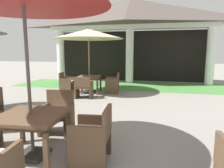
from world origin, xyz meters
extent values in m
cylinder|color=white|center=(-4.20, 9.31, 1.47)|extent=(0.43, 0.43, 2.93)
cylinder|color=white|center=(0.00, 9.31, 1.47)|extent=(0.43, 0.43, 2.93)
cylinder|color=white|center=(4.20, 9.31, 1.47)|extent=(0.43, 0.43, 2.93)
cube|color=white|center=(0.00, 9.31, 3.05)|extent=(9.19, 0.70, 0.24)
pyramid|color=#514742|center=(0.00, 9.31, 3.86)|extent=(9.59, 2.80, 1.38)
cube|color=black|center=(0.00, 10.21, 1.47)|extent=(8.99, 0.16, 2.93)
cube|color=#47843D|center=(0.00, 8.08, 0.00)|extent=(11.39, 2.79, 0.01)
cube|color=brown|center=(-0.42, 0.71, 0.71)|extent=(1.10, 1.10, 0.05)
cube|color=brown|center=(-0.42, 0.71, 0.65)|extent=(1.01, 1.01, 0.06)
cube|color=brown|center=(0.10, 0.28, 0.31)|extent=(0.08, 0.08, 0.62)
cube|color=brown|center=(-0.93, 1.14, 0.31)|extent=(0.08, 0.08, 0.62)
cube|color=brown|center=(0.02, 1.22, 0.31)|extent=(0.08, 0.08, 0.62)
cube|color=#2D2D2D|center=(-0.42, 0.71, 0.03)|extent=(0.45, 0.45, 0.06)
cylinder|color=#4C4742|center=(-0.42, 0.71, 1.26)|extent=(0.05, 0.05, 2.53)
cube|color=brown|center=(0.57, 0.79, 0.43)|extent=(0.62, 0.62, 0.07)
cube|color=silver|center=(0.57, 0.79, 0.49)|extent=(0.57, 0.57, 0.05)
cube|color=brown|center=(0.83, 0.82, 0.67)|extent=(0.11, 0.57, 0.42)
cube|color=brown|center=(0.59, 0.53, 0.33)|extent=(0.57, 0.11, 0.67)
cube|color=brown|center=(0.55, 1.06, 0.33)|extent=(0.57, 0.11, 0.67)
cube|color=brown|center=(0.33, 0.52, 0.20)|extent=(0.06, 0.06, 0.39)
cube|color=brown|center=(0.29, 1.03, 0.20)|extent=(0.06, 0.06, 0.39)
cube|color=brown|center=(0.85, 0.56, 0.20)|extent=(0.06, 0.06, 0.39)
cube|color=brown|center=(0.80, 1.07, 0.20)|extent=(0.06, 0.06, 0.39)
cube|color=brown|center=(-0.50, 1.69, 0.39)|extent=(0.65, 0.57, 0.07)
cube|color=silver|center=(-0.50, 1.69, 0.45)|extent=(0.60, 0.53, 0.05)
cube|color=brown|center=(-0.52, 1.94, 0.66)|extent=(0.61, 0.11, 0.47)
cube|color=brown|center=(-0.21, 1.72, 0.30)|extent=(0.10, 0.53, 0.61)
cube|color=brown|center=(-0.78, 1.67, 0.30)|extent=(0.10, 0.53, 0.61)
cube|color=brown|center=(-0.20, 1.49, 0.18)|extent=(0.06, 0.06, 0.36)
cube|color=brown|center=(-0.75, 1.44, 0.18)|extent=(0.06, 0.06, 0.36)
cube|color=brown|center=(-0.24, 1.95, 0.18)|extent=(0.06, 0.06, 0.36)
cube|color=brown|center=(-0.79, 1.90, 0.18)|extent=(0.06, 0.06, 0.36)
cube|color=brown|center=(-1.20, 0.89, 0.20)|extent=(0.06, 0.06, 0.40)
cube|color=brown|center=(-1.24, 5.99, 0.69)|extent=(1.00, 1.00, 0.05)
cube|color=brown|center=(-1.24, 5.99, 0.62)|extent=(0.92, 0.92, 0.08)
cube|color=brown|center=(-1.60, 5.52, 0.29)|extent=(0.08, 0.08, 0.58)
cube|color=brown|center=(-0.78, 5.62, 0.29)|extent=(0.08, 0.08, 0.58)
cube|color=brown|center=(-1.71, 6.35, 0.29)|extent=(0.08, 0.08, 0.58)
cube|color=brown|center=(-0.88, 6.45, 0.29)|extent=(0.08, 0.08, 0.58)
cube|color=#2D2D2D|center=(-1.24, 5.99, 0.04)|extent=(0.56, 0.56, 0.09)
cylinder|color=olive|center=(-1.24, 5.99, 1.20)|extent=(0.05, 0.05, 2.40)
cone|color=beige|center=(-1.24, 5.99, 2.44)|extent=(2.88, 2.88, 0.40)
sphere|color=olive|center=(-1.24, 5.99, 2.67)|extent=(0.06, 0.06, 0.06)
cube|color=brown|center=(-0.27, 6.11, 0.42)|extent=(0.59, 0.62, 0.07)
cube|color=silver|center=(-0.27, 6.11, 0.48)|extent=(0.55, 0.57, 0.05)
cube|color=brown|center=(-0.03, 6.14, 0.66)|extent=(0.13, 0.56, 0.40)
cube|color=brown|center=(-0.24, 5.85, 0.33)|extent=(0.53, 0.12, 0.66)
cube|color=brown|center=(-0.30, 6.36, 0.33)|extent=(0.53, 0.12, 0.66)
cube|color=brown|center=(-0.48, 5.83, 0.19)|extent=(0.06, 0.06, 0.39)
cube|color=brown|center=(-0.54, 6.32, 0.19)|extent=(0.06, 0.06, 0.39)
cube|color=brown|center=(-0.01, 5.89, 0.19)|extent=(0.06, 0.06, 0.39)
cube|color=brown|center=(-0.07, 6.38, 0.19)|extent=(0.06, 0.06, 0.39)
cube|color=brown|center=(-2.21, 5.87, 0.41)|extent=(0.56, 0.59, 0.07)
cube|color=silver|center=(-2.21, 5.87, 0.47)|extent=(0.52, 0.54, 0.05)
cube|color=brown|center=(-2.44, 5.84, 0.65)|extent=(0.12, 0.54, 0.41)
cube|color=brown|center=(-2.25, 6.11, 0.31)|extent=(0.51, 0.12, 0.63)
cube|color=brown|center=(-2.18, 5.62, 0.31)|extent=(0.51, 0.12, 0.63)
cube|color=brown|center=(-2.02, 6.13, 0.19)|extent=(0.06, 0.06, 0.37)
cube|color=brown|center=(-1.96, 5.66, 0.19)|extent=(0.06, 0.06, 0.37)
cube|color=brown|center=(-2.47, 6.08, 0.19)|extent=(0.06, 0.06, 0.37)
cube|color=brown|center=(-2.41, 5.60, 0.19)|extent=(0.06, 0.06, 0.37)
cube|color=brown|center=(-1.12, 5.01, 0.41)|extent=(0.66, 0.61, 0.07)
cube|color=silver|center=(-1.12, 5.01, 0.47)|extent=(0.61, 0.56, 0.05)
cube|color=brown|center=(-1.09, 4.76, 0.63)|extent=(0.60, 0.13, 0.36)
cube|color=brown|center=(-1.40, 4.98, 0.32)|extent=(0.13, 0.55, 0.65)
cube|color=brown|center=(-0.85, 5.05, 0.32)|extent=(0.13, 0.55, 0.65)
cube|color=brown|center=(-1.42, 5.22, 0.19)|extent=(0.06, 0.06, 0.38)
cube|color=brown|center=(-0.89, 5.29, 0.19)|extent=(0.06, 0.06, 0.38)
cube|color=brown|center=(-1.36, 4.74, 0.19)|extent=(0.06, 0.06, 0.38)
cube|color=brown|center=(-0.83, 4.81, 0.19)|extent=(0.06, 0.06, 0.38)
cube|color=brown|center=(-2.30, 2.22, 0.20)|extent=(0.06, 0.06, 0.39)
camera|label=1|loc=(1.56, -2.07, 1.72)|focal=32.52mm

